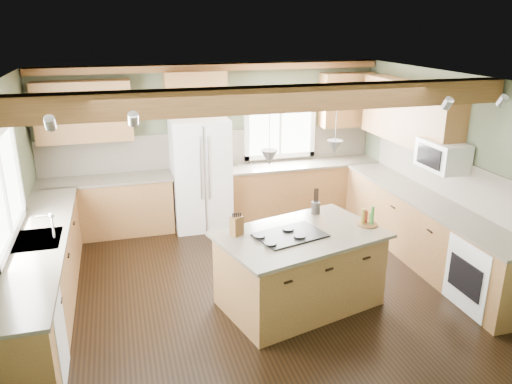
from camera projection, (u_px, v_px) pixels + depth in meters
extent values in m
plane|color=black|center=(254.00, 284.00, 6.47)|extent=(5.60, 5.60, 0.00)
plane|color=silver|center=(253.00, 80.00, 5.62)|extent=(5.60, 5.60, 0.00)
plane|color=#475038|center=(214.00, 143.00, 8.32)|extent=(5.60, 0.00, 5.60)
plane|color=#475038|center=(1.00, 212.00, 5.33)|extent=(0.00, 5.00, 5.00)
plane|color=#475038|center=(452.00, 171.00, 6.76)|extent=(0.00, 5.00, 5.00)
cube|color=#513317|center=(269.00, 99.00, 5.13)|extent=(5.55, 0.26, 0.26)
cube|color=#513317|center=(213.00, 67.00, 7.83)|extent=(5.55, 0.20, 0.10)
cube|color=brown|center=(214.00, 148.00, 8.34)|extent=(5.58, 0.03, 0.58)
cube|color=brown|center=(448.00, 177.00, 6.83)|extent=(0.03, 3.70, 0.58)
cube|color=brown|center=(107.00, 208.00, 7.87)|extent=(2.02, 0.60, 0.88)
cube|color=#473F34|center=(105.00, 180.00, 7.72)|extent=(2.06, 0.64, 0.04)
cube|color=brown|center=(302.00, 190.00, 8.71)|extent=(2.62, 0.60, 0.88)
cube|color=#473F34|center=(303.00, 164.00, 8.56)|extent=(2.66, 0.64, 0.04)
cube|color=brown|center=(43.00, 277.00, 5.73)|extent=(0.60, 3.70, 0.88)
cube|color=#473F34|center=(37.00, 241.00, 5.58)|extent=(0.64, 3.74, 0.04)
cube|color=brown|center=(424.00, 230.00, 7.01)|extent=(0.60, 3.70, 0.88)
cube|color=#473F34|center=(427.00, 200.00, 6.86)|extent=(0.64, 3.74, 0.04)
cube|color=brown|center=(84.00, 112.00, 7.44)|extent=(1.40, 0.35, 0.90)
cube|color=brown|center=(196.00, 94.00, 7.81)|extent=(0.96, 0.35, 0.70)
cube|color=brown|center=(409.00, 113.00, 7.33)|extent=(0.35, 2.20, 0.90)
cube|color=brown|center=(347.00, 100.00, 8.54)|extent=(0.90, 0.35, 0.90)
cube|color=white|center=(0.00, 188.00, 5.30)|extent=(0.04, 1.60, 1.05)
cube|color=white|center=(280.00, 125.00, 8.52)|extent=(1.10, 0.04, 1.00)
cube|color=#262628|center=(37.00, 240.00, 5.58)|extent=(0.50, 0.65, 0.03)
cylinder|color=#B2B2B7|center=(53.00, 227.00, 5.58)|extent=(0.02, 0.02, 0.28)
cube|color=white|center=(28.00, 345.00, 4.56)|extent=(0.60, 0.60, 0.84)
cube|color=white|center=(487.00, 274.00, 5.83)|extent=(0.60, 0.72, 0.84)
cube|color=white|center=(443.00, 155.00, 6.58)|extent=(0.40, 0.70, 0.38)
cone|color=#B2B2B7|center=(269.00, 158.00, 5.21)|extent=(0.18, 0.18, 0.16)
cone|color=#B2B2B7|center=(335.00, 147.00, 5.63)|extent=(0.18, 0.18, 0.16)
cube|color=white|center=(201.00, 174.00, 8.03)|extent=(0.90, 0.74, 1.80)
cube|color=brown|center=(299.00, 270.00, 5.89)|extent=(1.96, 1.48, 0.88)
cube|color=#473F34|center=(301.00, 235.00, 5.74)|extent=(2.11, 1.62, 0.04)
cube|color=black|center=(290.00, 235.00, 5.66)|extent=(0.86, 0.68, 0.02)
cube|color=brown|center=(237.00, 226.00, 5.66)|extent=(0.16, 0.15, 0.22)
cylinder|color=#443B36|center=(316.00, 208.00, 6.30)|extent=(0.15, 0.15, 0.15)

